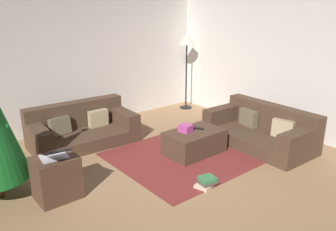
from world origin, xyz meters
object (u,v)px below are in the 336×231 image
object	(u,v)px
laptop	(55,155)
ottoman	(194,142)
couch_left	(81,129)
side_table	(56,178)
gift_box	(186,128)
book_stack	(207,182)
tv_remote	(199,128)
couch_right	(262,130)
corner_lamp	(187,45)

from	to	relation	value
laptop	ottoman	bearing A→B (deg)	-0.95
couch_left	side_table	size ratio (longest dim) A/B	3.28
couch_left	side_table	world-z (taller)	couch_left
gift_box	book_stack	xyz separation A→B (m)	(-0.49, -0.97, -0.38)
tv_remote	couch_right	bearing A→B (deg)	-48.24
couch_right	laptop	size ratio (longest dim) A/B	4.18
couch_left	gift_box	xyz separation A→B (m)	(1.11, -1.52, 0.18)
tv_remote	side_table	bearing A→B (deg)	154.61
side_table	couch_right	bearing A→B (deg)	-9.28
couch_right	tv_remote	bearing A→B (deg)	67.60
couch_right	tv_remote	xyz separation A→B (m)	(-1.07, 0.49, 0.14)
corner_lamp	tv_remote	bearing A→B (deg)	-127.38
tv_remote	corner_lamp	xyz separation A→B (m)	(1.51, 1.98, 1.09)
couch_left	tv_remote	bearing A→B (deg)	133.49
ottoman	corner_lamp	bearing A→B (deg)	50.85
couch_right	tv_remote	distance (m)	1.19
couch_right	corner_lamp	distance (m)	2.80
couch_left	ottoman	xyz separation A→B (m)	(1.24, -1.60, -0.07)
ottoman	tv_remote	world-z (taller)	tv_remote
tv_remote	book_stack	xyz separation A→B (m)	(-0.74, -0.92, -0.34)
gift_box	book_stack	bearing A→B (deg)	-116.83
couch_left	laptop	size ratio (longest dim) A/B	4.05
couch_left	corner_lamp	distance (m)	3.15
couch_left	gift_box	distance (m)	1.89
laptop	side_table	bearing A→B (deg)	83.68
ottoman	laptop	xyz separation A→B (m)	(-2.30, 0.04, 0.42)
couch_right	laptop	xyz separation A→B (m)	(-3.49, 0.51, 0.36)
couch_right	corner_lamp	world-z (taller)	corner_lamp
ottoman	tv_remote	distance (m)	0.24
gift_box	side_table	xyz separation A→B (m)	(-2.16, 0.02, -0.16)
book_stack	couch_right	bearing A→B (deg)	13.23
side_table	book_stack	world-z (taller)	side_table
ottoman	gift_box	world-z (taller)	gift_box
couch_right	book_stack	size ratio (longest dim) A/B	5.75
ottoman	corner_lamp	distance (m)	2.89
couch_left	gift_box	bearing A→B (deg)	129.00
ottoman	tv_remote	bearing A→B (deg)	11.29
gift_box	corner_lamp	size ratio (longest dim) A/B	0.11
couch_right	ottoman	xyz separation A→B (m)	(-1.19, 0.47, -0.06)
gift_box	ottoman	bearing A→B (deg)	-32.85
side_table	tv_remote	bearing A→B (deg)	-1.82
ottoman	side_table	xyz separation A→B (m)	(-2.29, 0.10, 0.09)
side_table	gift_box	bearing A→B (deg)	-0.51
couch_left	couch_right	bearing A→B (deg)	142.33
couch_left	book_stack	size ratio (longest dim) A/B	5.58
couch_left	book_stack	xyz separation A→B (m)	(0.62, -2.49, -0.20)
couch_left	couch_right	distance (m)	3.19
laptop	book_stack	size ratio (longest dim) A/B	1.38
couch_left	side_table	bearing A→B (deg)	57.65
gift_box	tv_remote	size ratio (longest dim) A/B	1.18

